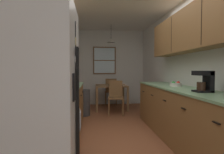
{
  "coord_description": "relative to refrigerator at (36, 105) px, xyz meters",
  "views": [
    {
      "loc": [
        -0.46,
        -2.85,
        1.2
      ],
      "look_at": [
        -0.05,
        1.2,
        1.04
      ],
      "focal_mm": 29.99,
      "sensor_mm": 36.0,
      "label": 1
    }
  ],
  "objects": [
    {
      "name": "coffee_maker",
      "position": [
        1.98,
        0.65,
        0.17
      ],
      "size": [
        0.22,
        0.18,
        0.28
      ],
      "color": "black",
      "rests_on": "counter_right"
    },
    {
      "name": "dining_table",
      "position": [
        1.04,
        3.95,
        -0.26
      ],
      "size": [
        0.93,
        0.9,
        0.73
      ],
      "color": "brown",
      "rests_on": "ground"
    },
    {
      "name": "ceiling_slab",
      "position": [
        0.96,
        2.16,
        1.71
      ],
      "size": [
        4.4,
        9.0,
        0.08
      ],
      "primitive_type": "cube",
      "color": "white"
    },
    {
      "name": "stove_range",
      "position": [
        -0.04,
        0.73,
        -0.41
      ],
      "size": [
        0.66,
        0.63,
        1.1
      ],
      "color": "black",
      "rests_on": "ground"
    },
    {
      "name": "trash_bin",
      "position": [
        0.26,
        3.21,
        -0.54
      ],
      "size": [
        0.32,
        0.32,
        0.68
      ],
      "primitive_type": "cylinder",
      "color": "#3F3F42",
      "rests_on": "ground"
    },
    {
      "name": "dining_chair_far",
      "position": [
        1.09,
        4.61,
        -0.38
      ],
      "size": [
        0.4,
        0.4,
        0.9
      ],
      "color": "brown",
      "rests_on": "ground"
    },
    {
      "name": "dish_towel",
      "position": [
        0.32,
        0.89,
        -0.38
      ],
      "size": [
        0.02,
        0.16,
        0.24
      ],
      "primitive_type": "cube",
      "color": "silver"
    },
    {
      "name": "refrigerator",
      "position": [
        0.0,
        0.0,
        0.0
      ],
      "size": [
        0.71,
        0.79,
        1.77
      ],
      "color": "silver",
      "rests_on": "ground"
    },
    {
      "name": "counter_left",
      "position": [
        -0.04,
        1.95,
        -0.43
      ],
      "size": [
        0.64,
        1.81,
        0.9
      ],
      "color": "brown",
      "rests_on": "ground"
    },
    {
      "name": "ground_plane",
      "position": [
        0.96,
        2.16,
        -0.88
      ],
      "size": [
        12.0,
        12.0,
        0.0
      ],
      "primitive_type": "plane",
      "color": "brown"
    },
    {
      "name": "wall_left",
      "position": [
        -0.39,
        2.16,
        0.39
      ],
      "size": [
        0.1,
        9.0,
        2.55
      ],
      "primitive_type": "cube",
      "color": "silver",
      "rests_on": "ground"
    },
    {
      "name": "dining_chair_near",
      "position": [
        1.11,
        3.3,
        -0.38
      ],
      "size": [
        0.44,
        0.44,
        0.9
      ],
      "color": "brown",
      "rests_on": "ground"
    },
    {
      "name": "wall_back",
      "position": [
        0.96,
        4.81,
        0.39
      ],
      "size": [
        4.4,
        0.1,
        2.55
      ],
      "primitive_type": "cube",
      "color": "silver",
      "rests_on": "ground"
    },
    {
      "name": "upper_cabinets_left",
      "position": [
        -0.18,
        1.9,
        1.02
      ],
      "size": [
        0.33,
        1.89,
        0.68
      ],
      "color": "brown"
    },
    {
      "name": "counter_right",
      "position": [
        1.96,
        1.21,
        -0.43
      ],
      "size": [
        0.64,
        3.22,
        0.9
      ],
      "color": "brown",
      "rests_on": "ground"
    },
    {
      "name": "pendant_light",
      "position": [
        1.04,
        3.95,
        1.18
      ],
      "size": [
        0.25,
        0.25,
        0.54
      ],
      "color": "black"
    },
    {
      "name": "fruit_bowl",
      "position": [
        1.98,
        1.53,
        0.05
      ],
      "size": [
        0.21,
        0.21,
        0.09
      ],
      "color": "silver",
      "rests_on": "counter_right"
    },
    {
      "name": "microwave_over_range",
      "position": [
        -0.15,
        0.73,
        0.81
      ],
      "size": [
        0.39,
        0.63,
        0.3
      ],
      "color": "white"
    },
    {
      "name": "wall_right",
      "position": [
        2.31,
        2.16,
        0.39
      ],
      "size": [
        0.1,
        9.0,
        2.55
      ],
      "primitive_type": "cube",
      "color": "silver",
      "rests_on": "ground"
    },
    {
      "name": "upper_cabinets_right",
      "position": [
        2.1,
        1.16,
        0.96
      ],
      "size": [
        0.33,
        2.9,
        0.69
      ],
      "color": "brown"
    },
    {
      "name": "back_window",
      "position": [
        0.89,
        4.74,
        0.63
      ],
      "size": [
        0.78,
        0.05,
        0.94
      ],
      "color": "brown"
    },
    {
      "name": "storage_canister",
      "position": [
        -0.04,
        1.32,
        0.1
      ],
      "size": [
        0.12,
        0.12,
        0.18
      ],
      "color": "#D84C19",
      "rests_on": "counter_left"
    }
  ]
}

